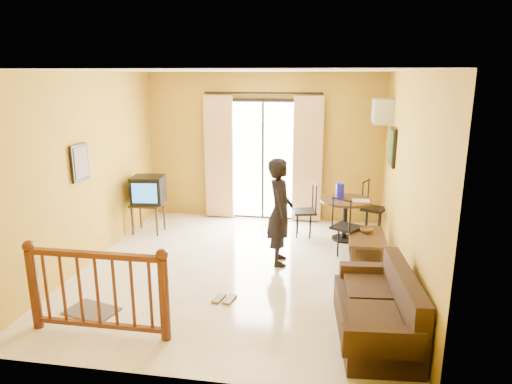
% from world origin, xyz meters
% --- Properties ---
extents(ground, '(5.00, 5.00, 0.00)m').
position_xyz_m(ground, '(0.00, 0.00, 0.00)').
color(ground, beige).
rests_on(ground, ground).
extents(room_shell, '(5.00, 5.00, 5.00)m').
position_xyz_m(room_shell, '(0.00, 0.00, 1.70)').
color(room_shell, white).
rests_on(room_shell, ground).
extents(balcony_door, '(2.25, 0.14, 2.46)m').
position_xyz_m(balcony_door, '(0.00, 2.43, 1.19)').
color(balcony_door, black).
rests_on(balcony_door, ground).
extents(tv_table, '(0.54, 0.45, 0.54)m').
position_xyz_m(tv_table, '(-1.90, 1.32, 0.47)').
color(tv_table, black).
rests_on(tv_table, ground).
extents(television, '(0.59, 0.55, 0.48)m').
position_xyz_m(television, '(-1.87, 1.32, 0.79)').
color(television, black).
rests_on(television, tv_table).
extents(picture_left, '(0.05, 0.42, 0.52)m').
position_xyz_m(picture_left, '(-2.22, -0.20, 1.55)').
color(picture_left, black).
rests_on(picture_left, room_shell).
extents(dining_table, '(0.86, 0.86, 0.72)m').
position_xyz_m(dining_table, '(1.55, 1.51, 0.57)').
color(dining_table, black).
rests_on(dining_table, ground).
extents(water_jug, '(0.14, 0.14, 0.26)m').
position_xyz_m(water_jug, '(1.45, 1.57, 0.85)').
color(water_jug, '#1816CF').
rests_on(water_jug, dining_table).
extents(serving_tray, '(0.28, 0.18, 0.02)m').
position_xyz_m(serving_tray, '(1.80, 1.41, 0.73)').
color(serving_tray, beige).
rests_on(serving_tray, dining_table).
extents(dining_chairs, '(1.71, 1.63, 0.95)m').
position_xyz_m(dining_chairs, '(1.49, 1.43, 0.00)').
color(dining_chairs, black).
rests_on(dining_chairs, ground).
extents(air_conditioner, '(0.31, 0.60, 0.40)m').
position_xyz_m(air_conditioner, '(2.09, 1.95, 2.15)').
color(air_conditioner, silver).
rests_on(air_conditioner, room_shell).
extents(botanical_print, '(0.05, 0.50, 0.60)m').
position_xyz_m(botanical_print, '(2.22, 1.30, 1.65)').
color(botanical_print, black).
rests_on(botanical_print, room_shell).
extents(coffee_table, '(0.53, 0.95, 0.42)m').
position_xyz_m(coffee_table, '(1.85, 0.57, 0.28)').
color(coffee_table, black).
rests_on(coffee_table, ground).
extents(bowl, '(0.22, 0.22, 0.06)m').
position_xyz_m(bowl, '(1.85, 0.72, 0.45)').
color(bowl, brown).
rests_on(bowl, coffee_table).
extents(sofa, '(0.86, 1.65, 0.76)m').
position_xyz_m(sofa, '(1.85, -1.49, 0.29)').
color(sofa, '#312013').
rests_on(sofa, ground).
extents(standing_person, '(0.47, 0.64, 1.59)m').
position_xyz_m(standing_person, '(0.57, 0.34, 0.80)').
color(standing_person, black).
rests_on(standing_person, ground).
extents(stair_balustrade, '(1.63, 0.13, 1.04)m').
position_xyz_m(stair_balustrade, '(-1.15, -1.90, 0.56)').
color(stair_balustrade, '#471E0F').
rests_on(stair_balustrade, ground).
extents(doormat, '(0.68, 0.54, 0.02)m').
position_xyz_m(doormat, '(-1.48, -1.49, 0.01)').
color(doormat, '#544A43').
rests_on(doormat, ground).
extents(sandals, '(0.29, 0.27, 0.03)m').
position_xyz_m(sandals, '(0.01, -0.95, 0.01)').
color(sandals, brown).
rests_on(sandals, ground).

